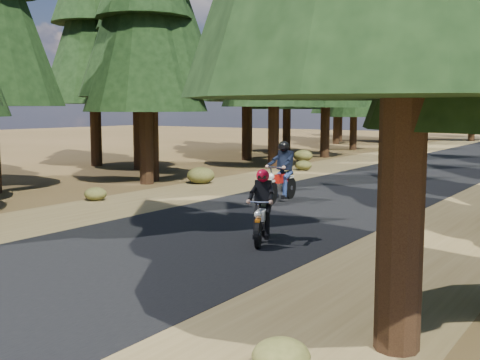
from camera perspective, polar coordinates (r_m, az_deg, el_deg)
name	(u,v)px	position (r m, az deg, el deg)	size (l,w,h in m)	color
ground	(202,236)	(13.30, -3.59, -5.36)	(120.00, 120.00, 0.00)	#49391A
road	(307,205)	(17.48, 6.37, -2.41)	(6.00, 100.00, 0.01)	black
shoulder_l	(183,193)	(19.98, -5.45, -1.24)	(3.20, 100.00, 0.01)	brown
shoulder_r	(473,222)	(15.95, 21.26, -3.76)	(3.20, 100.00, 0.01)	brown
pine_forest	(458,4)	(32.77, 19.99, 15.39)	(34.59, 55.08, 16.32)	black
understory_shrubs	(388,188)	(19.54, 13.88, -0.75)	(15.05, 28.65, 0.72)	#474C1E
rider_lead	(262,218)	(12.58, 2.06, -3.67)	(1.17, 1.77, 1.53)	white
rider_follow	(281,182)	(18.04, 3.90, -0.16)	(0.76, 2.07, 1.81)	#9B110A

